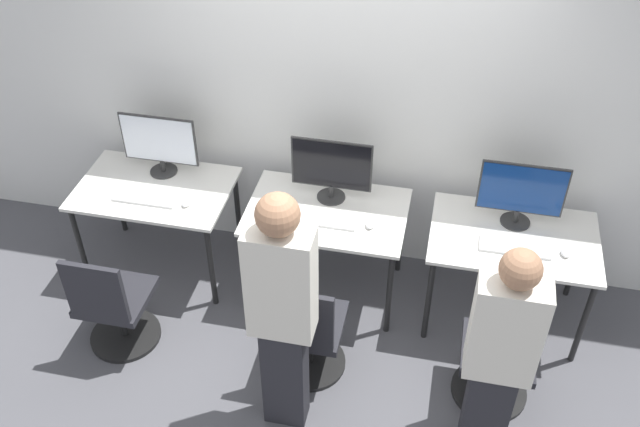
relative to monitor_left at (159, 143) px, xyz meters
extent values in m
plane|color=#4C4C51|center=(1.25, -0.56, -0.99)|extent=(20.00, 20.00, 0.00)
cube|color=silver|center=(1.25, 0.30, 0.41)|extent=(12.00, 0.05, 2.80)
cube|color=silver|center=(0.00, -0.19, -0.26)|extent=(1.09, 0.73, 0.02)
cylinder|color=black|center=(-0.49, -0.51, -0.63)|extent=(0.04, 0.04, 0.72)
cylinder|color=black|center=(0.49, -0.51, -0.63)|extent=(0.04, 0.04, 0.72)
cylinder|color=black|center=(-0.49, 0.12, -0.63)|extent=(0.04, 0.04, 0.72)
cylinder|color=black|center=(0.49, 0.12, -0.63)|extent=(0.04, 0.04, 0.72)
cylinder|color=#2D2D2D|center=(0.00, 0.00, -0.24)|extent=(0.20, 0.20, 0.01)
cylinder|color=#2D2D2D|center=(0.00, 0.00, -0.19)|extent=(0.04, 0.04, 0.09)
cube|color=#2D2D2D|center=(0.00, 0.00, 0.03)|extent=(0.55, 0.01, 0.38)
cube|color=silver|center=(0.00, -0.01, 0.03)|extent=(0.53, 0.01, 0.35)
cube|color=silver|center=(0.00, -0.33, -0.24)|extent=(0.45, 0.15, 0.02)
ellipsoid|color=silver|center=(0.30, -0.33, -0.23)|extent=(0.06, 0.09, 0.03)
cylinder|color=black|center=(-0.01, -0.95, -0.98)|extent=(0.48, 0.48, 0.03)
cylinder|color=black|center=(-0.01, -0.95, -0.79)|extent=(0.04, 0.04, 0.34)
cube|color=#232328|center=(-0.01, -0.95, -0.60)|extent=(0.44, 0.44, 0.05)
cube|color=#232328|center=(-0.01, -1.15, -0.35)|extent=(0.40, 0.04, 0.44)
cube|color=silver|center=(1.25, -0.19, -0.26)|extent=(1.09, 0.73, 0.02)
cylinder|color=black|center=(0.76, -0.51, -0.63)|extent=(0.04, 0.04, 0.72)
cylinder|color=black|center=(1.74, -0.51, -0.63)|extent=(0.04, 0.04, 0.72)
cylinder|color=black|center=(0.76, 0.12, -0.63)|extent=(0.04, 0.04, 0.72)
cylinder|color=black|center=(1.74, 0.12, -0.63)|extent=(0.04, 0.04, 0.72)
cylinder|color=#2D2D2D|center=(1.25, -0.04, -0.24)|extent=(0.20, 0.20, 0.01)
cylinder|color=#2D2D2D|center=(1.25, -0.04, -0.19)|extent=(0.04, 0.04, 0.09)
cube|color=#2D2D2D|center=(1.25, -0.04, 0.03)|extent=(0.55, 0.01, 0.38)
cube|color=black|center=(1.25, -0.05, 0.03)|extent=(0.53, 0.01, 0.35)
cube|color=silver|center=(1.25, -0.30, -0.24)|extent=(0.45, 0.15, 0.02)
ellipsoid|color=silver|center=(1.56, -0.30, -0.23)|extent=(0.06, 0.09, 0.03)
cylinder|color=black|center=(1.29, -0.90, -0.98)|extent=(0.48, 0.48, 0.03)
cylinder|color=black|center=(1.29, -0.90, -0.79)|extent=(0.04, 0.04, 0.34)
cube|color=#232328|center=(1.29, -0.90, -0.60)|extent=(0.44, 0.44, 0.05)
cube|color=#232328|center=(1.29, -1.11, -0.35)|extent=(0.40, 0.04, 0.44)
cube|color=#232328|center=(1.24, -1.32, -0.59)|extent=(0.25, 0.16, 0.80)
cube|color=silver|center=(1.24, -1.32, 0.16)|extent=(0.36, 0.20, 0.70)
sphere|color=#9E7051|center=(1.24, -1.32, 0.63)|extent=(0.23, 0.23, 0.23)
cube|color=silver|center=(2.50, -0.19, -0.26)|extent=(1.09, 0.73, 0.02)
cylinder|color=black|center=(2.01, -0.51, -0.63)|extent=(0.04, 0.04, 0.72)
cylinder|color=black|center=(3.00, -0.51, -0.63)|extent=(0.04, 0.04, 0.72)
cylinder|color=black|center=(2.01, 0.12, -0.63)|extent=(0.04, 0.04, 0.72)
cylinder|color=black|center=(3.00, 0.12, -0.63)|extent=(0.04, 0.04, 0.72)
cylinder|color=#2D2D2D|center=(2.50, -0.05, -0.24)|extent=(0.20, 0.20, 0.01)
cylinder|color=#2D2D2D|center=(2.50, -0.05, -0.19)|extent=(0.04, 0.04, 0.09)
cube|color=#2D2D2D|center=(2.50, -0.04, 0.03)|extent=(0.55, 0.01, 0.38)
cube|color=navy|center=(2.50, -0.05, 0.03)|extent=(0.53, 0.01, 0.35)
cube|color=silver|center=(2.50, -0.31, -0.24)|extent=(0.45, 0.15, 0.02)
ellipsoid|color=silver|center=(2.81, -0.31, -0.23)|extent=(0.06, 0.09, 0.03)
cylinder|color=black|center=(2.46, -0.89, -0.98)|extent=(0.48, 0.48, 0.03)
cylinder|color=black|center=(2.46, -0.89, -0.79)|extent=(0.04, 0.04, 0.34)
cube|color=#232328|center=(2.46, -0.89, -0.60)|extent=(0.44, 0.44, 0.05)
cube|color=#232328|center=(2.46, -1.09, -0.35)|extent=(0.40, 0.04, 0.44)
cube|color=#232328|center=(2.41, -1.31, -0.62)|extent=(0.25, 0.16, 0.73)
cube|color=silver|center=(2.41, -1.31, 0.06)|extent=(0.36, 0.20, 0.64)
sphere|color=#9E7051|center=(2.41, -1.31, 0.48)|extent=(0.21, 0.21, 0.21)
camera|label=1|loc=(1.99, -3.87, 2.81)|focal=40.00mm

